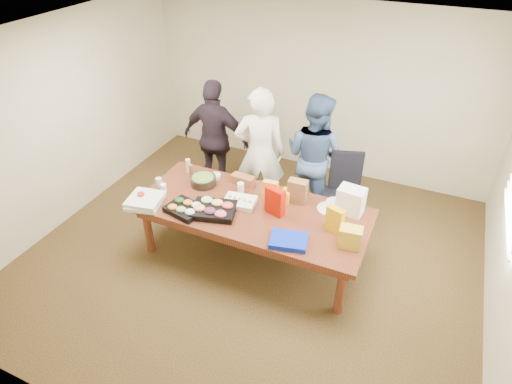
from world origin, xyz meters
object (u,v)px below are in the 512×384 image
at_px(sheet_cake, 240,202).
at_px(person_center, 260,154).
at_px(conference_table, 252,233).
at_px(person_right, 314,156).
at_px(salad_bowl, 203,181).
at_px(office_chair, 340,195).

bearing_deg(sheet_cake, person_center, 90.16).
bearing_deg(conference_table, person_center, 108.31).
height_order(conference_table, sheet_cake, sheet_cake).
xyz_separation_m(person_center, sheet_cake, (0.14, -0.92, -0.16)).
bearing_deg(conference_table, person_right, 74.45).
bearing_deg(sheet_cake, salad_bowl, 153.64).
bearing_deg(person_right, office_chair, 168.60).
distance_m(office_chair, salad_bowl, 1.84).
relative_size(person_center, person_right, 1.05).
xyz_separation_m(conference_table, office_chair, (0.82, 1.05, 0.14)).
bearing_deg(person_right, person_center, 40.70).
bearing_deg(salad_bowl, person_center, 55.84).
bearing_deg(person_center, office_chair, 161.70).
bearing_deg(person_right, conference_table, 88.99).
distance_m(person_center, salad_bowl, 0.88).
relative_size(office_chair, person_center, 0.55).
xyz_separation_m(person_center, salad_bowl, (-0.49, -0.72, -0.14)).
bearing_deg(salad_bowl, sheet_cake, -18.15).
xyz_separation_m(conference_table, person_center, (-0.31, 0.95, 0.57)).
distance_m(conference_table, person_center, 1.15).
xyz_separation_m(person_right, sheet_cake, (-0.53, -1.25, -0.11)).
relative_size(conference_table, sheet_cake, 7.40).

